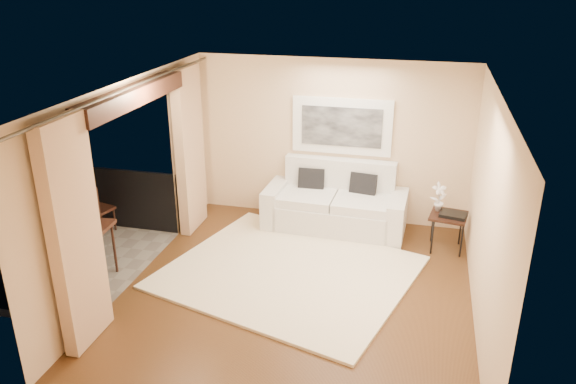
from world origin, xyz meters
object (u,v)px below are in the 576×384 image
(ice_bucket, at_px, (78,215))
(balcony_chair_near, at_px, (83,243))
(bistro_table, at_px, (83,233))
(balcony_chair_far, at_px, (95,206))
(side_table, at_px, (448,218))
(orchid, at_px, (439,197))
(sofa, at_px, (336,205))

(ice_bucket, bearing_deg, balcony_chair_near, -44.32)
(bistro_table, xyz_separation_m, balcony_chair_far, (-0.65, 1.29, -0.21))
(side_table, distance_m, balcony_chair_far, 5.50)
(bistro_table, xyz_separation_m, ice_bucket, (-0.13, 0.14, 0.18))
(balcony_chair_far, relative_size, ice_bucket, 4.29)
(ice_bucket, bearing_deg, side_table, 21.63)
(side_table, height_order, bistro_table, bistro_table)
(orchid, height_order, balcony_chair_far, orchid)
(sofa, bearing_deg, orchid, -7.64)
(sofa, distance_m, bistro_table, 3.93)
(orchid, bearing_deg, sofa, 170.34)
(bistro_table, relative_size, ice_bucket, 3.94)
(ice_bucket, bearing_deg, sofa, 36.41)
(orchid, xyz_separation_m, balcony_chair_far, (-5.28, -0.91, -0.31))
(sofa, distance_m, ice_bucket, 3.97)
(orchid, xyz_separation_m, balcony_chair_near, (-4.71, -2.11, -0.30))
(balcony_chair_near, bearing_deg, balcony_chair_far, 114.11)
(orchid, relative_size, balcony_chair_near, 0.52)
(sofa, xyz_separation_m, balcony_chair_far, (-3.68, -1.19, 0.11))
(sofa, distance_m, balcony_chair_far, 3.87)
(orchid, distance_m, ice_bucket, 5.19)
(side_table, xyz_separation_m, ice_bucket, (-4.93, -1.95, 0.37))
(orchid, height_order, bistro_table, orchid)
(balcony_chair_near, bearing_deg, sofa, 36.27)
(sofa, height_order, ice_bucket, sofa)
(side_table, xyz_separation_m, balcony_chair_near, (-4.88, -2.01, -0.02))
(bistro_table, bearing_deg, ice_bucket, 133.04)
(balcony_chair_far, distance_m, ice_bucket, 1.32)
(orchid, bearing_deg, balcony_chair_near, -155.84)
(sofa, height_order, orchid, sofa)
(sofa, height_order, balcony_chair_near, sofa)
(balcony_chair_far, height_order, balcony_chair_near, balcony_chair_near)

